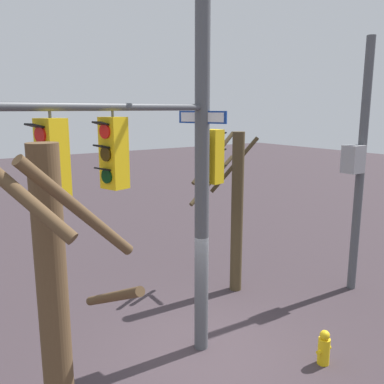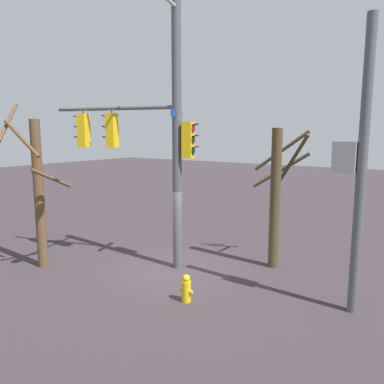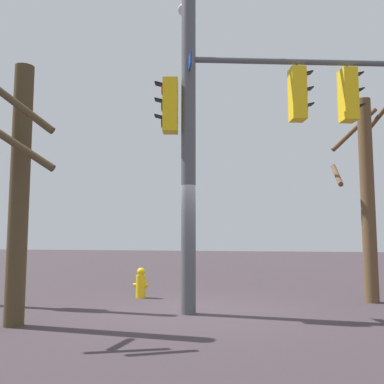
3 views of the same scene
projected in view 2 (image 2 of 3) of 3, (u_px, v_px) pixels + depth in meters
name	position (u px, v px, depth m)	size (l,w,h in m)	color
ground_plane	(172.00, 270.00, 11.93)	(80.00, 80.00, 0.00)	#3A2F34
main_signal_pole_assembly	(156.00, 128.00, 11.54)	(5.20, 3.77, 8.29)	#4C4F54
secondary_pole_assembly	(357.00, 167.00, 8.68)	(0.76, 0.42, 6.94)	#4C4F54
fire_hydrant	(186.00, 289.00, 9.65)	(0.38, 0.24, 0.73)	yellow
bare_tree_behind_pole	(38.00, 189.00, 11.85)	(1.91, 1.87, 5.29)	brown
bare_tree_across_street	(277.00, 193.00, 11.96)	(2.08, 1.30, 4.49)	#473923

